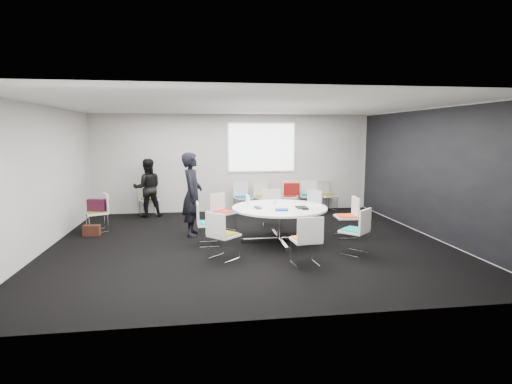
{
  "coord_description": "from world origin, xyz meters",
  "views": [
    {
      "loc": [
        -0.99,
        -8.02,
        2.24
      ],
      "look_at": [
        0.2,
        0.4,
        1.0
      ],
      "focal_mm": 28.0,
      "sensor_mm": 36.0,
      "label": 1
    }
  ],
  "objects": [
    {
      "name": "room_shell",
      "position": [
        0.09,
        0.0,
        1.4
      ],
      "size": [
        8.08,
        7.08,
        2.88
      ],
      "color": "black",
      "rests_on": "ground"
    },
    {
      "name": "conference_table",
      "position": [
        0.64,
        0.03,
        0.51
      ],
      "size": [
        1.98,
        1.98,
        0.73
      ],
      "color": "silver",
      "rests_on": "ground"
    },
    {
      "name": "projection_screen",
      "position": [
        0.8,
        3.46,
        1.85
      ],
      "size": [
        1.9,
        0.03,
        1.35
      ],
      "primitive_type": "cube",
      "color": "white",
      "rests_on": "room_shell"
    },
    {
      "name": "chair_ring_a",
      "position": [
        2.17,
        0.16,
        0.28
      ],
      "size": [
        0.47,
        0.48,
        0.88
      ],
      "rotation": [
        0.0,
        0.0,
        1.52
      ],
      "color": "silver",
      "rests_on": "ground"
    },
    {
      "name": "chair_ring_b",
      "position": [
        1.61,
        1.2,
        0.28
      ],
      "size": [
        0.62,
        0.63,
        0.88
      ],
      "rotation": [
        0.0,
        0.0,
        2.11
      ],
      "color": "silver",
      "rests_on": "ground"
    },
    {
      "name": "chair_ring_c",
      "position": [
        0.74,
        1.47,
        0.28
      ],
      "size": [
        0.51,
        0.5,
        0.88
      ],
      "rotation": [
        0.0,
        0.0,
        3.02
      ],
      "color": "silver",
      "rests_on": "ground"
    },
    {
      "name": "chair_ring_d",
      "position": [
        -0.48,
        1.02,
        0.28
      ],
      "size": [
        0.64,
        0.64,
        0.88
      ],
      "rotation": [
        0.0,
        0.0,
        3.82
      ],
      "color": "silver",
      "rests_on": "ground"
    },
    {
      "name": "chair_ring_e",
      "position": [
        -0.86,
        -0.08,
        0.28
      ],
      "size": [
        0.47,
        0.48,
        0.88
      ],
      "rotation": [
        0.0,
        0.0,
        4.76
      ],
      "color": "silver",
      "rests_on": "ground"
    },
    {
      "name": "chair_ring_f",
      "position": [
        -0.6,
        -1.06,
        0.28
      ],
      "size": [
        0.64,
        0.64,
        0.88
      ],
      "rotation": [
        0.0,
        0.0,
        5.46
      ],
      "color": "silver",
      "rests_on": "ground"
    },
    {
      "name": "chair_ring_g",
      "position": [
        0.78,
        -1.59,
        0.28
      ],
      "size": [
        0.5,
        0.49,
        0.88
      ],
      "rotation": [
        0.0,
        0.0,
        6.38
      ],
      "color": "silver",
      "rests_on": "ground"
    },
    {
      "name": "chair_ring_h",
      "position": [
        1.86,
        -1.09,
        0.28
      ],
      "size": [
        0.64,
        0.64,
        0.88
      ],
      "rotation": [
        0.0,
        0.0,
        7.02
      ],
      "color": "silver",
      "rests_on": "ground"
    },
    {
      "name": "chair_back_a",
      "position": [
        0.22,
        3.13,
        0.28
      ],
      "size": [
        0.58,
        0.57,
        0.88
      ],
      "rotation": [
        0.0,
        0.0,
        3.47
      ],
      "color": "silver",
      "rests_on": "ground"
    },
    {
      "name": "chair_back_b",
      "position": [
        0.81,
        3.17,
        0.28
      ],
      "size": [
        0.57,
        0.56,
        0.88
      ],
      "rotation": [
        0.0,
        0.0,
        3.43
      ],
      "color": "silver",
      "rests_on": "ground"
    },
    {
      "name": "chair_back_c",
      "position": [
        1.57,
        3.13,
        0.28
      ],
      "size": [
        0.56,
        0.55,
        0.88
      ],
      "rotation": [
        0.0,
        0.0,
        2.89
      ],
      "color": "silver",
      "rests_on": "ground"
    },
    {
      "name": "chair_back_d",
      "position": [
        2.14,
        3.17,
        0.28
      ],
      "size": [
        0.55,
        0.54,
        0.88
      ],
      "rotation": [
        0.0,
        0.0,
        2.92
      ],
      "color": "silver",
      "rests_on": "ground"
    },
    {
      "name": "chair_back_e",
      "position": [
        2.71,
        3.16,
        0.28
      ],
      "size": [
        0.59,
        0.58,
        0.88
      ],
      "rotation": [
        0.0,
        0.0,
        3.51
      ],
      "color": "silver",
      "rests_on": "ground"
    },
    {
      "name": "chair_spare_left",
      "position": [
        -3.34,
        1.42,
        0.28
      ],
      "size": [
        0.6,
        0.6,
        0.88
      ],
      "rotation": [
        0.0,
        0.0,
        1.98
      ],
      "color": "silver",
      "rests_on": "ground"
    },
    {
      "name": "chair_person_back",
      "position": [
        -2.41,
        3.15,
        0.28
      ],
      "size": [
        0.6,
        0.6,
        0.88
      ],
      "rotation": [
        0.0,
        0.0,
        3.56
      ],
      "color": "silver",
      "rests_on": "ground"
    },
    {
      "name": "person_main",
      "position": [
        -1.17,
        0.78,
        0.92
      ],
      "size": [
        0.52,
        0.72,
        1.84
      ],
      "primitive_type": "imported",
      "rotation": [
        0.0,
        0.0,
        1.45
      ],
      "color": "black",
      "rests_on": "ground"
    },
    {
      "name": "person_back",
      "position": [
        -2.4,
        2.99,
        0.79
      ],
      "size": [
        0.87,
        0.74,
        1.58
      ],
      "primitive_type": "imported",
      "rotation": [
        0.0,
        0.0,
        3.34
      ],
      "color": "black",
      "rests_on": "ground"
    },
    {
      "name": "laptop",
      "position": [
        0.21,
        -0.03,
        0.74
      ],
      "size": [
        0.25,
        0.33,
        0.02
      ],
      "primitive_type": "imported",
      "rotation": [
        0.0,
        0.0,
        1.8
      ],
      "color": "#333338",
      "rests_on": "conference_table"
    },
    {
      "name": "laptop_lid",
      "position": [
        -0.0,
        0.19,
        0.86
      ],
      "size": [
        0.04,
        0.3,
        0.22
      ],
      "primitive_type": "cube",
      "rotation": [
        0.0,
        0.0,
        1.66
      ],
      "color": "silver",
      "rests_on": "conference_table"
    },
    {
      "name": "notebook_black",
      "position": [
        1.07,
        -0.14,
        0.74
      ],
      "size": [
        0.22,
        0.3,
        0.02
      ],
      "primitive_type": "cube",
      "rotation": [
        0.0,
        0.0,
        -0.01
      ],
      "color": "black",
      "rests_on": "conference_table"
    },
    {
      "name": "tablet_folio",
      "position": [
        0.61,
        -0.36,
        0.74
      ],
      "size": [
        0.29,
        0.24,
        0.03
      ],
      "primitive_type": "cube",
      "rotation": [
        0.0,
        0.0,
        -0.18
      ],
      "color": "navy",
      "rests_on": "conference_table"
    },
    {
      "name": "papers_right",
      "position": [
        1.11,
        0.32,
        0.73
      ],
      "size": [
        0.36,
        0.3,
        0.0
      ],
      "primitive_type": "cube",
      "rotation": [
        0.0,
        0.0,
        0.37
      ],
      "color": "silver",
      "rests_on": "conference_table"
    },
    {
      "name": "papers_front",
      "position": [
        1.41,
        0.02,
        0.73
      ],
      "size": [
        0.35,
        0.29,
        0.0
      ],
      "primitive_type": "cube",
      "rotation": [
        0.0,
        0.0,
        0.31
      ],
      "color": "white",
      "rests_on": "conference_table"
    },
    {
      "name": "cup",
      "position": [
        0.6,
        0.32,
        0.78
      ],
      "size": [
        0.08,
        0.08,
        0.09
      ],
      "primitive_type": "cylinder",
      "color": "white",
      "rests_on": "conference_table"
    },
    {
      "name": "phone",
      "position": [
        1.1,
        -0.36,
        0.73
      ],
      "size": [
        0.14,
        0.08,
        0.01
      ],
      "primitive_type": "cube",
      "rotation": [
        0.0,
        0.0,
        0.06
      ],
      "color": "black",
      "rests_on": "conference_table"
    },
    {
      "name": "maroon_bag",
      "position": [
        -3.36,
        1.41,
        0.62
      ],
      "size": [
        0.42,
        0.26,
        0.28
      ],
      "primitive_type": "cube",
      "rotation": [
        0.0,
        0.0,
        -0.32
      ],
      "color": "#421127",
      "rests_on": "chair_spare_left"
    },
    {
      "name": "brown_bag",
      "position": [
        -3.4,
        1.03,
        0.12
      ],
      "size": [
        0.37,
        0.18,
        0.24
      ],
      "primitive_type": "cube",
      "rotation": [
        0.0,
        0.0,
        -0.06
      ],
      "color": "#341910",
      "rests_on": "ground"
    },
    {
      "name": "red_jacket",
      "position": [
        1.57,
        2.91,
        0.7
      ],
      "size": [
        0.46,
        0.21,
        0.36
      ],
      "primitive_type": "cube",
      "rotation": [
        0.17,
        0.0,
        -0.12
      ],
      "color": "#9E1713",
      "rests_on": "chair_back_c"
    }
  ]
}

